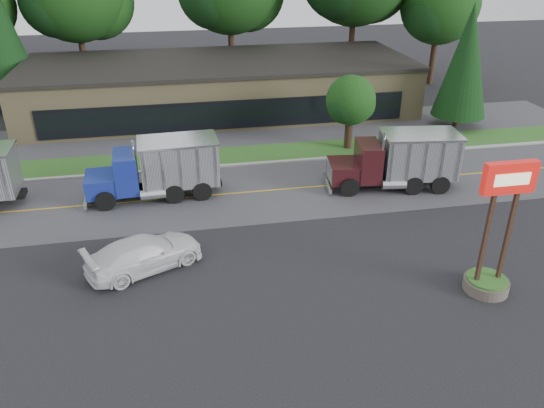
{
  "coord_description": "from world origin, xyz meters",
  "views": [
    {
      "loc": [
        -2.07,
        -19.18,
        13.7
      ],
      "look_at": [
        2.31,
        3.76,
        1.8
      ],
      "focal_mm": 35.0,
      "sensor_mm": 36.0,
      "label": 1
    }
  ],
  "objects_px": {
    "dump_truck_blue": "(161,167)",
    "rally_car": "(144,253)",
    "bilo_sign": "(494,250)",
    "dump_truck_maroon": "(401,159)"
  },
  "relations": [
    {
      "from": "dump_truck_maroon",
      "to": "rally_car",
      "type": "bearing_deg",
      "value": 29.88
    },
    {
      "from": "dump_truck_blue",
      "to": "dump_truck_maroon",
      "type": "height_order",
      "value": "same"
    },
    {
      "from": "dump_truck_blue",
      "to": "dump_truck_maroon",
      "type": "xyz_separation_m",
      "value": [
        14.03,
        -1.41,
        0.0
      ]
    },
    {
      "from": "dump_truck_blue",
      "to": "rally_car",
      "type": "height_order",
      "value": "dump_truck_blue"
    },
    {
      "from": "bilo_sign",
      "to": "dump_truck_blue",
      "type": "distance_m",
      "value": 18.15
    },
    {
      "from": "rally_car",
      "to": "dump_truck_maroon",
      "type": "bearing_deg",
      "value": -92.38
    },
    {
      "from": "dump_truck_blue",
      "to": "rally_car",
      "type": "xyz_separation_m",
      "value": [
        -0.86,
        -7.59,
        -1.03
      ]
    },
    {
      "from": "bilo_sign",
      "to": "dump_truck_blue",
      "type": "xyz_separation_m",
      "value": [
        -13.58,
        12.05,
        -0.22
      ]
    },
    {
      "from": "bilo_sign",
      "to": "dump_truck_maroon",
      "type": "xyz_separation_m",
      "value": [
        0.45,
        10.64,
        -0.22
      ]
    },
    {
      "from": "rally_car",
      "to": "dump_truck_blue",
      "type": "bearing_deg",
      "value": -31.41
    }
  ]
}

